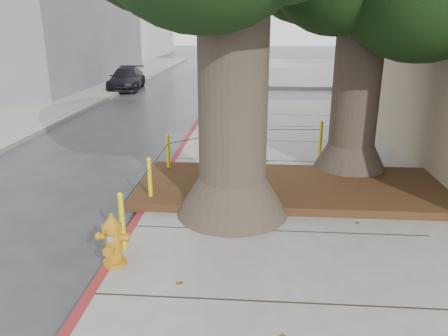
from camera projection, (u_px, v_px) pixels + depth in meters
The scene contains 8 objects.
ground at pixel (243, 310), 5.58m from camera, with size 140.00×140.00×0.00m, color #28282B.
sidewalk_far at pixel (334, 70), 33.52m from camera, with size 16.00×20.00×0.15m, color slate.
curb_red at pixel (140, 218), 8.06m from camera, with size 0.14×26.00×0.16m, color maroon.
planter_bed at pixel (293, 187), 9.13m from camera, with size 6.40×2.60×0.16m, color black.
bollard_ring at pixel (211, 159), 9.57m from camera, with size 3.79×5.39×0.95m.
fire_hydrant at pixel (113, 240), 6.24m from camera, with size 0.42×0.37×0.80m.
car_silver at pixel (373, 80), 22.82m from camera, with size 1.61×4.00×1.36m, color #B8B7BC.
car_dark at pixel (127, 79), 24.15m from camera, with size 1.64×4.04×1.17m, color black.
Camera 1 is at (0.11, -4.73, 3.49)m, focal length 35.00 mm.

